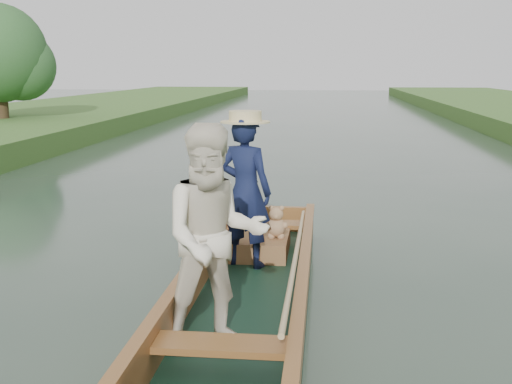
# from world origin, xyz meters

# --- Properties ---
(ground) EXTENTS (120.00, 120.00, 0.00)m
(ground) POSITION_xyz_m (0.00, 0.00, 0.00)
(ground) COLOR #283D30
(ground) RESTS_ON ground
(trees_far) EXTENTS (22.66, 14.73, 4.37)m
(trees_far) POSITION_xyz_m (0.80, 8.10, 2.49)
(trees_far) COLOR #47331E
(trees_far) RESTS_ON ground
(punt) EXTENTS (1.18, 5.00, 1.78)m
(punt) POSITION_xyz_m (-0.08, -0.17, 0.60)
(punt) COLOR black
(punt) RESTS_ON ground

